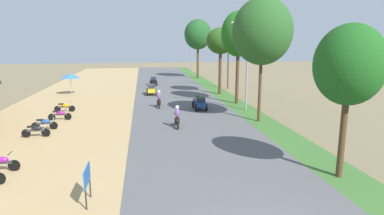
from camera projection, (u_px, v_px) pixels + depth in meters
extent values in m
cylinder|color=black|center=(14.00, 165.00, 15.70)|extent=(0.56, 0.06, 0.56)
cube|color=#333338|center=(0.00, 163.00, 15.58)|extent=(1.12, 0.12, 0.12)
ellipsoid|color=#8C1E8C|center=(1.00, 160.00, 15.56)|extent=(0.64, 0.28, 0.32)
cylinder|color=#A5A8AD|center=(12.00, 160.00, 15.64)|extent=(0.26, 0.05, 0.68)
cylinder|color=black|center=(10.00, 153.00, 15.56)|extent=(0.04, 0.54, 0.04)
cylinder|color=black|center=(46.00, 133.00, 21.35)|extent=(0.56, 0.06, 0.56)
cylinder|color=black|center=(26.00, 133.00, 21.17)|extent=(0.56, 0.06, 0.56)
cube|color=#333338|center=(36.00, 130.00, 21.22)|extent=(1.12, 0.12, 0.12)
ellipsoid|color=black|center=(37.00, 128.00, 21.21)|extent=(0.64, 0.28, 0.32)
cube|color=black|center=(31.00, 127.00, 21.13)|extent=(0.44, 0.20, 0.10)
cylinder|color=#A5A8AD|center=(45.00, 129.00, 21.29)|extent=(0.26, 0.05, 0.68)
cylinder|color=black|center=(43.00, 123.00, 21.20)|extent=(0.04, 0.54, 0.04)
cylinder|color=black|center=(54.00, 125.00, 23.16)|extent=(0.56, 0.06, 0.56)
cylinder|color=black|center=(35.00, 126.00, 22.98)|extent=(0.56, 0.06, 0.56)
cube|color=#333338|center=(44.00, 123.00, 23.03)|extent=(1.12, 0.12, 0.12)
ellipsoid|color=#1E4CA5|center=(45.00, 121.00, 23.01)|extent=(0.64, 0.28, 0.32)
cube|color=black|center=(40.00, 120.00, 22.94)|extent=(0.44, 0.20, 0.10)
cylinder|color=#A5A8AD|center=(52.00, 122.00, 23.09)|extent=(0.26, 0.05, 0.68)
cylinder|color=black|center=(51.00, 117.00, 23.01)|extent=(0.04, 0.54, 0.04)
cylinder|color=black|center=(68.00, 116.00, 25.94)|extent=(0.56, 0.06, 0.56)
cylinder|color=black|center=(52.00, 117.00, 25.76)|extent=(0.56, 0.06, 0.56)
cube|color=#333338|center=(60.00, 115.00, 25.81)|extent=(1.12, 0.12, 0.12)
ellipsoid|color=#8C1E8C|center=(61.00, 113.00, 25.80)|extent=(0.64, 0.28, 0.32)
cube|color=black|center=(56.00, 111.00, 25.72)|extent=(0.44, 0.20, 0.10)
cylinder|color=#A5A8AD|center=(67.00, 113.00, 25.88)|extent=(0.26, 0.05, 0.68)
cylinder|color=black|center=(66.00, 109.00, 25.79)|extent=(0.04, 0.54, 0.04)
cylinder|color=black|center=(72.00, 109.00, 28.98)|extent=(0.56, 0.06, 0.56)
cylinder|color=black|center=(57.00, 109.00, 28.79)|extent=(0.56, 0.06, 0.56)
cube|color=#333338|center=(65.00, 107.00, 28.85)|extent=(1.12, 0.12, 0.12)
ellipsoid|color=orange|center=(65.00, 105.00, 28.83)|extent=(0.64, 0.28, 0.32)
cube|color=black|center=(61.00, 104.00, 28.76)|extent=(0.44, 0.20, 0.10)
cylinder|color=#A5A8AD|center=(71.00, 106.00, 28.91)|extent=(0.26, 0.05, 0.68)
cylinder|color=black|center=(70.00, 102.00, 28.83)|extent=(0.04, 0.54, 0.04)
cylinder|color=#262628|center=(86.00, 200.00, 12.05)|extent=(0.06, 0.06, 0.80)
cylinder|color=#262628|center=(90.00, 188.00, 13.02)|extent=(0.06, 0.06, 0.80)
cube|color=#1959B2|center=(87.00, 176.00, 12.39)|extent=(0.04, 1.30, 0.70)
cylinder|color=#99999E|center=(71.00, 86.00, 38.08)|extent=(0.05, 0.05, 2.10)
cone|color=#3372BF|center=(70.00, 76.00, 37.84)|extent=(2.20, 2.20, 0.55)
cylinder|color=#4C351E|center=(343.00, 133.00, 14.70)|extent=(0.29, 0.29, 4.22)
ellipsoid|color=#1B551A|center=(349.00, 65.00, 14.07)|extent=(3.06, 3.06, 3.59)
cylinder|color=#4C351E|center=(260.00, 86.00, 25.05)|extent=(0.24, 0.24, 5.55)
ellipsoid|color=#255421|center=(262.00, 31.00, 24.21)|extent=(4.53, 4.53, 5.03)
cylinder|color=#4C351E|center=(237.00, 75.00, 32.36)|extent=(0.33, 0.33, 5.70)
ellipsoid|color=#1F601A|center=(239.00, 34.00, 31.54)|extent=(3.42, 3.42, 4.44)
cylinder|color=#4C351E|center=(220.00, 71.00, 38.22)|extent=(0.36, 0.36, 5.43)
ellipsoid|color=#265018|center=(221.00, 41.00, 37.50)|extent=(3.30, 3.30, 3.05)
cylinder|color=#4C351E|center=(198.00, 61.00, 54.74)|extent=(0.37, 0.37, 5.97)
ellipsoid|color=#1E4F22|center=(198.00, 34.00, 53.86)|extent=(4.55, 4.55, 4.97)
cylinder|color=gray|center=(247.00, 66.00, 29.10)|extent=(0.16, 0.16, 8.03)
cylinder|color=gray|center=(241.00, 22.00, 28.22)|extent=(1.40, 0.08, 0.08)
ellipsoid|color=silver|center=(233.00, 23.00, 28.13)|extent=(0.36, 0.20, 0.14)
cylinder|color=gray|center=(256.00, 22.00, 28.42)|extent=(1.40, 0.08, 0.08)
ellipsoid|color=silver|center=(264.00, 23.00, 28.54)|extent=(0.36, 0.20, 0.14)
cylinder|color=gray|center=(192.00, 55.00, 61.75)|extent=(0.16, 0.16, 7.39)
cylinder|color=gray|center=(188.00, 36.00, 60.94)|extent=(1.40, 0.08, 0.08)
ellipsoid|color=silver|center=(184.00, 36.00, 60.85)|extent=(0.36, 0.20, 0.14)
cylinder|color=gray|center=(195.00, 36.00, 61.14)|extent=(1.40, 0.08, 0.08)
ellipsoid|color=silver|center=(199.00, 36.00, 61.26)|extent=(0.36, 0.20, 0.14)
cylinder|color=brown|center=(228.00, 58.00, 42.81)|extent=(0.20, 0.20, 8.08)
cube|color=#473323|center=(229.00, 31.00, 42.10)|extent=(1.80, 0.10, 0.10)
cube|color=navy|center=(200.00, 103.00, 29.88)|extent=(0.88, 2.25, 0.44)
cube|color=#232B38|center=(200.00, 99.00, 29.70)|extent=(0.81, 1.30, 0.40)
cylinder|color=black|center=(206.00, 107.00, 29.22)|extent=(0.11, 0.64, 0.64)
cylinder|color=black|center=(196.00, 108.00, 29.08)|extent=(0.11, 0.64, 0.64)
cylinder|color=black|center=(203.00, 104.00, 30.79)|extent=(0.11, 0.64, 0.64)
cylinder|color=black|center=(193.00, 104.00, 30.64)|extent=(0.11, 0.64, 0.64)
cube|color=gold|center=(151.00, 90.00, 38.07)|extent=(0.88, 2.25, 0.44)
cube|color=#232B38|center=(151.00, 86.00, 38.08)|extent=(0.81, 1.30, 0.40)
cylinder|color=black|center=(147.00, 91.00, 38.83)|extent=(0.11, 0.64, 0.64)
cylinder|color=black|center=(155.00, 91.00, 38.98)|extent=(0.11, 0.64, 0.64)
cylinder|color=black|center=(147.00, 93.00, 37.26)|extent=(0.11, 0.64, 0.64)
cylinder|color=black|center=(156.00, 93.00, 37.41)|extent=(0.11, 0.64, 0.64)
cube|color=black|center=(153.00, 81.00, 46.23)|extent=(0.84, 1.95, 0.50)
cube|color=#232B38|center=(153.00, 78.00, 46.09)|extent=(0.77, 1.10, 0.40)
cylinder|color=black|center=(150.00, 83.00, 46.90)|extent=(0.10, 0.60, 0.60)
cylinder|color=black|center=(157.00, 82.00, 47.04)|extent=(0.10, 0.60, 0.60)
cylinder|color=black|center=(150.00, 84.00, 45.54)|extent=(0.10, 0.60, 0.60)
cylinder|color=black|center=(157.00, 84.00, 45.68)|extent=(0.10, 0.60, 0.60)
cylinder|color=black|center=(176.00, 121.00, 24.29)|extent=(0.06, 0.56, 0.56)
cylinder|color=black|center=(178.00, 125.00, 23.09)|extent=(0.06, 0.56, 0.56)
cube|color=#333338|center=(177.00, 121.00, 23.65)|extent=(0.12, 1.12, 0.12)
ellipsoid|color=orange|center=(177.00, 119.00, 23.70)|extent=(0.28, 0.64, 0.32)
cube|color=black|center=(177.00, 118.00, 23.33)|extent=(0.20, 0.44, 0.10)
cylinder|color=#A5A8AD|center=(176.00, 118.00, 24.18)|extent=(0.05, 0.26, 0.68)
cylinder|color=black|center=(176.00, 113.00, 24.04)|extent=(0.54, 0.04, 0.04)
ellipsoid|color=#724C8C|center=(177.00, 113.00, 23.33)|extent=(0.36, 0.28, 0.64)
sphere|color=white|center=(177.00, 107.00, 23.28)|extent=(0.28, 0.28, 0.28)
cylinder|color=#2D2D38|center=(175.00, 121.00, 23.53)|extent=(0.12, 0.12, 0.48)
cylinder|color=#2D2D38|center=(179.00, 121.00, 23.57)|extent=(0.12, 0.12, 0.48)
cylinder|color=black|center=(159.00, 103.00, 31.44)|extent=(0.06, 0.56, 0.56)
cylinder|color=black|center=(159.00, 106.00, 30.24)|extent=(0.06, 0.56, 0.56)
cube|color=#333338|center=(159.00, 102.00, 30.80)|extent=(0.12, 1.12, 0.12)
ellipsoid|color=red|center=(159.00, 101.00, 30.85)|extent=(0.28, 0.64, 0.32)
cube|color=black|center=(159.00, 100.00, 30.48)|extent=(0.20, 0.44, 0.10)
cylinder|color=#A5A8AD|center=(159.00, 100.00, 31.33)|extent=(0.05, 0.26, 0.68)
cylinder|color=black|center=(159.00, 97.00, 31.19)|extent=(0.54, 0.04, 0.04)
ellipsoid|color=#724C8C|center=(159.00, 96.00, 30.47)|extent=(0.36, 0.28, 0.64)
sphere|color=white|center=(159.00, 92.00, 30.43)|extent=(0.28, 0.28, 0.28)
cylinder|color=#2D2D38|center=(158.00, 102.00, 30.68)|extent=(0.12, 0.12, 0.48)
cylinder|color=#2D2D38|center=(161.00, 102.00, 30.72)|extent=(0.12, 0.12, 0.48)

